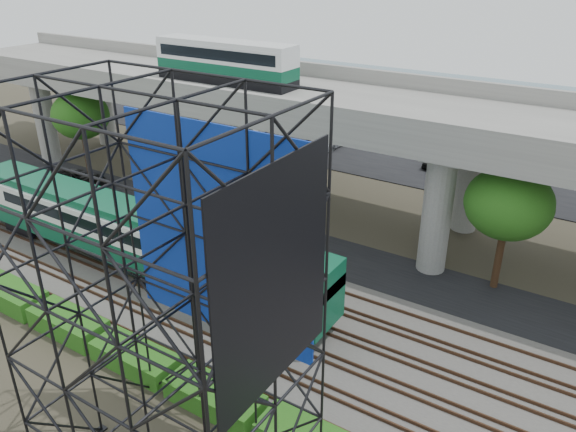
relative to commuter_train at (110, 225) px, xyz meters
The scene contains 13 objects.
ground 8.27m from the commuter_train, 14.95° to the right, with size 140.00×140.00×0.00m, color #474233.
ballast_bed 7.99m from the commuter_train, ahead, with size 90.00×12.00×0.20m, color slate.
service_road 11.68m from the commuter_train, 48.62° to the left, with size 90.00×5.00×0.08m, color black.
parking_lot 32.99m from the commuter_train, 76.83° to the left, with size 90.00×18.00×0.08m, color black.
harbor_water 54.59m from the commuter_train, 82.10° to the left, with size 140.00×40.00×0.03m, color #456472.
rail_tracks 7.93m from the commuter_train, ahead, with size 90.00×9.52×0.16m.
commuter_train is the anchor object (origin of this frame).
overpass 16.47m from the commuter_train, 63.95° to the left, with size 80.00×12.00×12.40m.
scaffold_tower 18.42m from the commuter_train, 34.03° to the right, with size 9.36×6.36×15.00m.
hedge_strip 10.83m from the commuter_train, 36.56° to the right, with size 34.60×1.80×1.20m.
trees 14.69m from the commuter_train, 78.73° to the left, with size 40.94×16.94×7.69m.
suv 15.17m from the commuter_train, 149.57° to the left, with size 2.27×4.92×1.37m, color black.
parked_cars 32.80m from the commuter_train, 75.13° to the left, with size 34.01×9.66×1.32m.
Camera 1 is at (19.05, -18.70, 18.50)m, focal length 35.00 mm.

